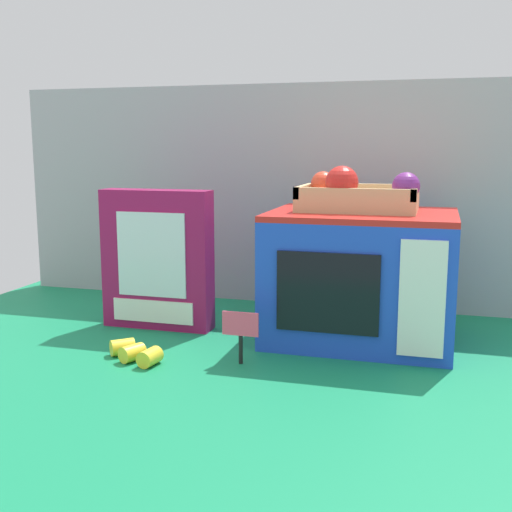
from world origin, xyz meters
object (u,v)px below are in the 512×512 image
object	(u,v)px
food_groups_crate	(357,196)
cookie_set_box	(157,260)
toy_microwave	(361,276)
price_sign	(240,329)
loose_toy_banana	(135,352)

from	to	relation	value
food_groups_crate	cookie_set_box	world-z (taller)	food_groups_crate
cookie_set_box	toy_microwave	bearing A→B (deg)	4.39
price_sign	food_groups_crate	bearing A→B (deg)	52.34
price_sign	loose_toy_banana	distance (m)	0.21
price_sign	loose_toy_banana	bearing A→B (deg)	-169.20
food_groups_crate	loose_toy_banana	world-z (taller)	food_groups_crate
cookie_set_box	price_sign	distance (m)	0.32
cookie_set_box	price_sign	world-z (taller)	cookie_set_box
toy_microwave	price_sign	world-z (taller)	toy_microwave
cookie_set_box	price_sign	size ratio (longest dim) A/B	3.09
food_groups_crate	cookie_set_box	size ratio (longest dim) A/B	0.79
food_groups_crate	loose_toy_banana	size ratio (longest dim) A/B	1.98
toy_microwave	price_sign	xyz separation A→B (m)	(-0.20, -0.22, -0.07)
toy_microwave	cookie_set_box	world-z (taller)	cookie_set_box
cookie_set_box	loose_toy_banana	distance (m)	0.27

